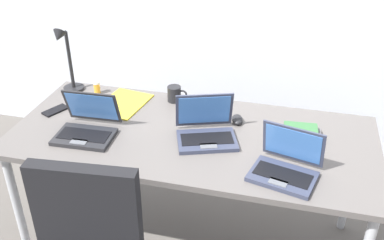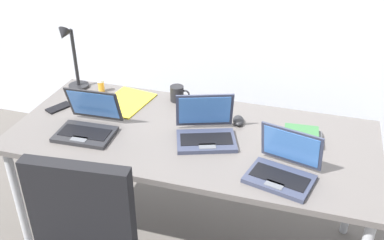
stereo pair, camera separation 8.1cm
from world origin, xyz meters
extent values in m
cube|color=#595451|center=(0.00, 0.00, 0.72)|extent=(1.80, 0.80, 0.03)
cylinder|color=#B2B5BA|center=(-0.84, -0.34, 0.35)|extent=(0.04, 0.04, 0.71)
cylinder|color=#B2B5BA|center=(-0.84, 0.34, 0.35)|extent=(0.04, 0.04, 0.71)
cylinder|color=#B2B5BA|center=(0.84, 0.34, 0.35)|extent=(0.04, 0.04, 0.71)
cylinder|color=black|center=(-0.80, 0.31, 0.75)|extent=(0.12, 0.12, 0.02)
cylinder|color=black|center=(-0.80, 0.31, 0.93)|extent=(0.02, 0.02, 0.34)
cylinder|color=black|center=(-0.80, 0.27, 1.10)|extent=(0.01, 0.08, 0.01)
cone|color=black|center=(-0.80, 0.23, 1.10)|extent=(0.07, 0.09, 0.09)
cube|color=#33384C|center=(0.09, -0.06, 0.75)|extent=(0.33, 0.28, 0.02)
cube|color=black|center=(0.09, -0.06, 0.76)|extent=(0.27, 0.18, 0.00)
cube|color=#595B60|center=(0.11, -0.12, 0.76)|extent=(0.09, 0.07, 0.00)
cube|color=#33384C|center=(0.05, 0.05, 0.85)|extent=(0.28, 0.14, 0.19)
cube|color=#3F72BF|center=(0.05, 0.05, 0.86)|extent=(0.25, 0.12, 0.16)
cube|color=#232326|center=(-0.50, -0.17, 0.75)|extent=(0.29, 0.20, 0.02)
cube|color=black|center=(-0.50, -0.17, 0.76)|extent=(0.25, 0.12, 0.00)
cube|color=#595B60|center=(-0.50, -0.23, 0.76)|extent=(0.08, 0.05, 0.00)
cube|color=#232326|center=(-0.50, -0.04, 0.85)|extent=(0.28, 0.08, 0.18)
cube|color=#3F72BF|center=(-0.50, -0.05, 0.85)|extent=(0.25, 0.06, 0.15)
cube|color=#33384C|center=(0.46, -0.25, 0.75)|extent=(0.31, 0.25, 0.02)
cube|color=black|center=(0.46, -0.25, 0.76)|extent=(0.26, 0.16, 0.00)
cube|color=#595B60|center=(0.45, -0.31, 0.76)|extent=(0.08, 0.06, 0.00)
cube|color=#33384C|center=(0.49, -0.14, 0.85)|extent=(0.28, 0.11, 0.18)
cube|color=#3F72BF|center=(0.49, -0.15, 0.85)|extent=(0.25, 0.09, 0.15)
ellipsoid|color=black|center=(0.20, 0.17, 0.76)|extent=(0.08, 0.11, 0.03)
cube|color=black|center=(-0.77, 0.04, 0.74)|extent=(0.12, 0.15, 0.01)
cylinder|color=gold|center=(-0.64, 0.29, 0.77)|extent=(0.04, 0.04, 0.06)
cylinder|color=white|center=(-0.64, 0.29, 0.81)|extent=(0.04, 0.04, 0.01)
cube|color=#4C4C51|center=(0.53, 0.09, 0.75)|extent=(0.20, 0.15, 0.03)
cube|color=#336638|center=(0.52, 0.10, 0.78)|extent=(0.17, 0.13, 0.02)
cube|color=gold|center=(-0.45, 0.21, 0.74)|extent=(0.27, 0.34, 0.01)
cylinder|color=black|center=(-0.18, 0.32, 0.78)|extent=(0.08, 0.08, 0.09)
torus|color=black|center=(-0.13, 0.32, 0.79)|extent=(0.05, 0.01, 0.05)
cube|color=black|center=(-0.24, -0.67, 0.73)|extent=(0.42, 0.10, 0.48)
camera|label=1|loc=(0.46, -1.80, 1.91)|focal=41.38mm
camera|label=2|loc=(0.53, -1.78, 1.91)|focal=41.38mm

